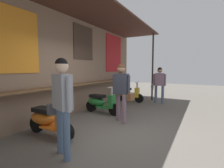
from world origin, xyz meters
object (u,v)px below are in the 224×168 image
scooter_orange (48,119)px  shopper_browsing (159,82)px  scooter_green (100,102)px  shopper_passing (62,97)px  shopper_with_handbag (122,87)px  scooter_yellow (127,94)px

scooter_orange → shopper_browsing: 5.24m
scooter_orange → shopper_browsing: shopper_browsing is taller
scooter_orange → scooter_green: bearing=90.9°
scooter_orange → shopper_passing: bearing=-25.7°
shopper_with_handbag → shopper_browsing: (3.27, -0.32, -0.05)m
shopper_passing → scooter_yellow: bearing=-148.4°
scooter_green → shopper_browsing: 3.16m
scooter_orange → shopper_with_handbag: (1.75, -1.07, 0.65)m
scooter_green → shopper_browsing: bearing=66.9°
shopper_browsing → shopper_with_handbag: bearing=-16.7°
scooter_yellow → scooter_orange: bearing=-92.8°
scooter_orange → shopper_passing: size_ratio=0.80×
shopper_with_handbag → shopper_browsing: shopper_with_handbag is taller
scooter_orange → scooter_green: size_ratio=1.00×
shopper_with_handbag → shopper_browsing: bearing=-0.5°
scooter_orange → shopper_with_handbag: bearing=59.5°
scooter_green → shopper_passing: size_ratio=0.80×
scooter_green → shopper_passing: (-2.74, -0.99, 0.69)m
scooter_yellow → shopper_passing: 5.24m
scooter_orange → shopper_passing: (-0.49, -0.99, 0.69)m
scooter_orange → scooter_yellow: same height
shopper_with_handbag → shopper_passing: size_ratio=0.97×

